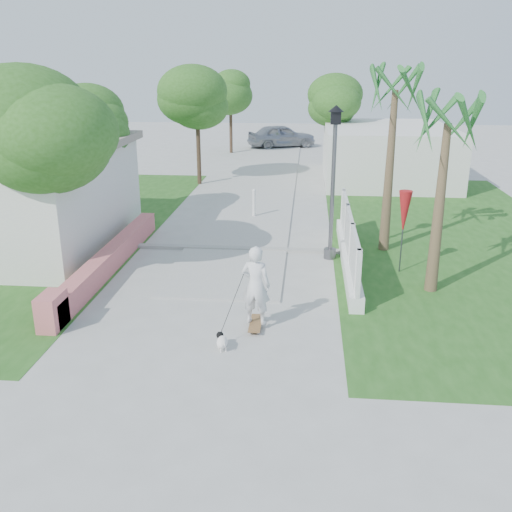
# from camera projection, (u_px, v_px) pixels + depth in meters

# --- Properties ---
(ground) EXTENTS (90.00, 90.00, 0.00)m
(ground) POSITION_uv_depth(u_px,v_px,m) (200.00, 338.00, 12.08)
(ground) COLOR #B7B7B2
(ground) RESTS_ON ground
(path_strip) EXTENTS (3.20, 36.00, 0.06)m
(path_strip) POSITION_uv_depth(u_px,v_px,m) (268.00, 169.00, 30.92)
(path_strip) COLOR #B7B7B2
(path_strip) RESTS_ON ground
(curb) EXTENTS (6.50, 0.25, 0.10)m
(curb) POSITION_uv_depth(u_px,v_px,m) (235.00, 249.00, 17.72)
(curb) COLOR #999993
(curb) RESTS_ON ground
(grass_left) EXTENTS (8.00, 20.00, 0.01)m
(grass_left) POSITION_uv_depth(u_px,v_px,m) (47.00, 227.00, 20.22)
(grass_left) COLOR #24561B
(grass_left) RESTS_ON ground
(grass_right) EXTENTS (8.00, 20.00, 0.01)m
(grass_right) POSITION_uv_depth(u_px,v_px,m) (451.00, 237.00, 19.01)
(grass_right) COLOR #24561B
(grass_right) RESTS_ON ground
(pink_wall) EXTENTS (0.45, 8.20, 0.80)m
(pink_wall) POSITION_uv_depth(u_px,v_px,m) (105.00, 264.00, 15.61)
(pink_wall) COLOR #DA6F70
(pink_wall) RESTS_ON ground
(lattice_fence) EXTENTS (0.35, 7.00, 1.50)m
(lattice_fence) POSITION_uv_depth(u_px,v_px,m) (348.00, 246.00, 16.32)
(lattice_fence) COLOR white
(lattice_fence) RESTS_ON ground
(building_right) EXTENTS (6.00, 8.00, 2.60)m
(building_right) POSITION_uv_depth(u_px,v_px,m) (386.00, 153.00, 28.11)
(building_right) COLOR silver
(building_right) RESTS_ON ground
(street_lamp) EXTENTS (0.44, 0.44, 4.44)m
(street_lamp) POSITION_uv_depth(u_px,v_px,m) (333.00, 178.00, 16.23)
(street_lamp) COLOR #59595E
(street_lamp) RESTS_ON ground
(bollard) EXTENTS (0.14, 0.14, 1.09)m
(bollard) POSITION_uv_depth(u_px,v_px,m) (254.00, 202.00, 21.30)
(bollard) COLOR white
(bollard) RESTS_ON ground
(patio_umbrella) EXTENTS (0.36, 0.36, 2.30)m
(patio_umbrella) POSITION_uv_depth(u_px,v_px,m) (404.00, 213.00, 15.36)
(patio_umbrella) COLOR #59595E
(patio_umbrella) RESTS_ON ground
(tree_left_near) EXTENTS (3.60, 3.60, 5.28)m
(tree_left_near) POSITION_uv_depth(u_px,v_px,m) (38.00, 136.00, 14.04)
(tree_left_near) COLOR #4C3826
(tree_left_near) RESTS_ON ground
(tree_left_mid) EXTENTS (3.20, 3.20, 4.85)m
(tree_left_mid) POSITION_uv_depth(u_px,v_px,m) (84.00, 126.00, 19.42)
(tree_left_mid) COLOR #4C3826
(tree_left_mid) RESTS_ON ground
(tree_path_left) EXTENTS (3.40, 3.40, 5.23)m
(tree_path_left) POSITION_uv_depth(u_px,v_px,m) (197.00, 102.00, 26.17)
(tree_path_left) COLOR #4C3826
(tree_path_left) RESTS_ON ground
(tree_path_right) EXTENTS (3.00, 3.00, 4.79)m
(tree_path_right) POSITION_uv_depth(u_px,v_px,m) (330.00, 104.00, 29.50)
(tree_path_right) COLOR #4C3826
(tree_path_right) RESTS_ON ground
(tree_path_far) EXTENTS (3.20, 3.20, 5.17)m
(tree_path_far) POSITION_uv_depth(u_px,v_px,m) (231.00, 91.00, 35.57)
(tree_path_far) COLOR #4C3826
(tree_path_far) RESTS_ON ground
(palm_far) EXTENTS (1.80, 1.80, 5.30)m
(palm_far) POSITION_uv_depth(u_px,v_px,m) (395.00, 101.00, 16.36)
(palm_far) COLOR brown
(palm_far) RESTS_ON ground
(palm_near) EXTENTS (1.80, 1.80, 4.70)m
(palm_near) POSITION_uv_depth(u_px,v_px,m) (447.00, 134.00, 13.35)
(palm_near) COLOR brown
(palm_near) RESTS_ON ground
(skateboarder) EXTENTS (0.94, 1.41, 1.88)m
(skateboarder) POSITION_uv_depth(u_px,v_px,m) (247.00, 293.00, 12.15)
(skateboarder) COLOR olive
(skateboarder) RESTS_ON ground
(dog) EXTENTS (0.35, 0.48, 0.34)m
(dog) POSITION_uv_depth(u_px,v_px,m) (222.00, 341.00, 11.56)
(dog) COLOR white
(dog) RESTS_ON ground
(parked_car) EXTENTS (4.92, 3.44, 1.56)m
(parked_car) POSITION_uv_depth(u_px,v_px,m) (282.00, 136.00, 38.87)
(parked_car) COLOR #9FA2A6
(parked_car) RESTS_ON ground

